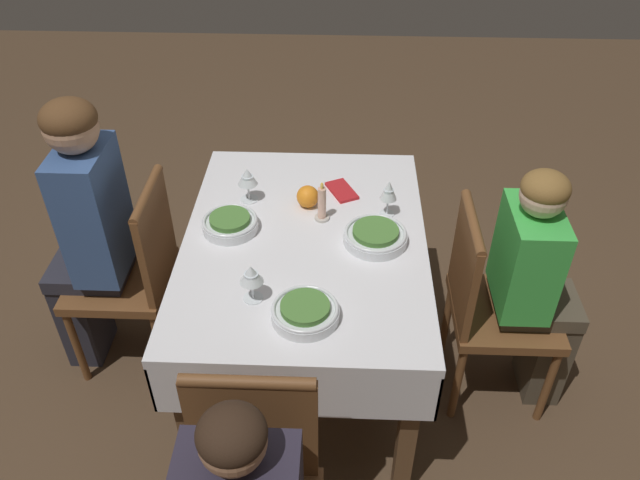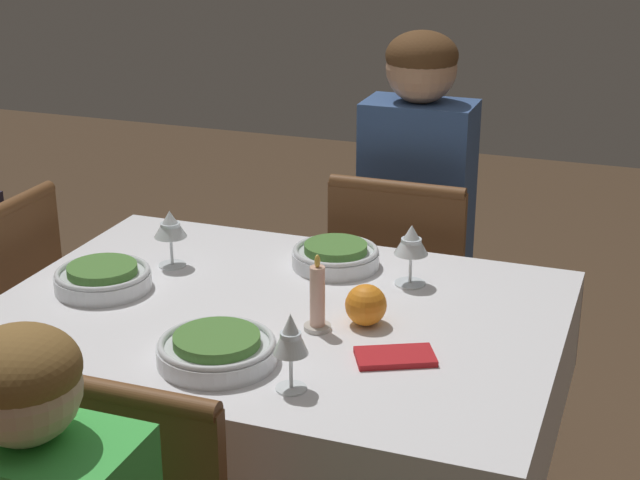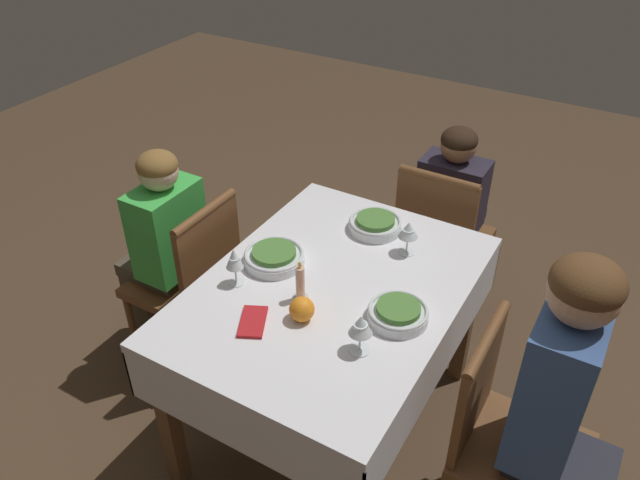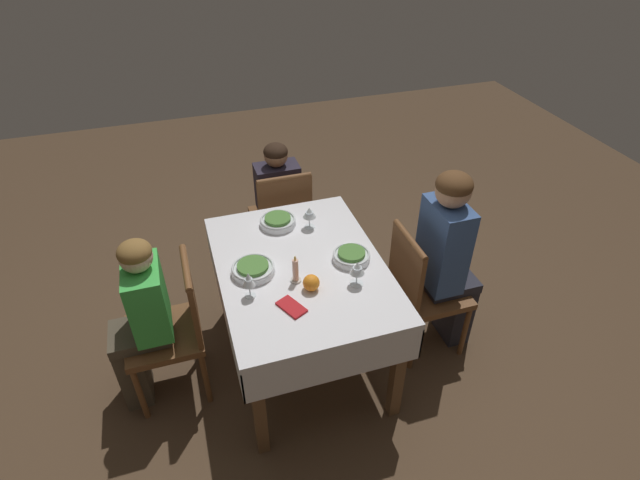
{
  "view_description": "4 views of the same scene",
  "coord_description": "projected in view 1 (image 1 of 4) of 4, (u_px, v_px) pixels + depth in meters",
  "views": [
    {
      "loc": [
        1.76,
        0.13,
        2.13
      ],
      "look_at": [
        0.09,
        0.06,
        0.8
      ],
      "focal_mm": 35.0,
      "sensor_mm": 36.0,
      "label": 1
    },
    {
      "loc": [
        -0.73,
        1.73,
        1.6
      ],
      "look_at": [
        -0.07,
        -0.08,
        0.88
      ],
      "focal_mm": 55.0,
      "sensor_mm": 36.0,
      "label": 2
    },
    {
      "loc": [
        -1.5,
        -0.83,
        2.14
      ],
      "look_at": [
        0.04,
        0.07,
        0.89
      ],
      "focal_mm": 35.0,
      "sensor_mm": 36.0,
      "label": 3
    },
    {
      "loc": [
        -1.99,
        0.52,
        2.44
      ],
      "look_at": [
        -0.05,
        -0.1,
        0.92
      ],
      "focal_mm": 28.0,
      "sensor_mm": 36.0,
      "label": 4
    }
  ],
  "objects": [
    {
      "name": "bowl_north",
      "position": [
        375.0,
        236.0,
        2.21
      ],
      "size": [
        0.23,
        0.23,
        0.06
      ],
      "color": "silver",
      "rests_on": "dining_table"
    },
    {
      "name": "wine_glass_south",
      "position": [
        247.0,
        178.0,
        2.37
      ],
      "size": [
        0.08,
        0.08,
        0.14
      ],
      "color": "white",
      "rests_on": "dining_table"
    },
    {
      "name": "bowl_south",
      "position": [
        230.0,
        223.0,
        2.27
      ],
      "size": [
        0.2,
        0.2,
        0.06
      ],
      "color": "silver",
      "rests_on": "dining_table"
    },
    {
      "name": "chair_south",
      "position": [
        134.0,
        269.0,
        2.51
      ],
      "size": [
        0.4,
        0.4,
        0.86
      ],
      "color": "brown",
      "rests_on": "ground_plane"
    },
    {
      "name": "ground_plane",
      "position": [
        307.0,
        371.0,
        2.7
      ],
      "size": [
        8.0,
        8.0,
        0.0
      ],
      "primitive_type": "plane",
      "color": "#4C3826"
    },
    {
      "name": "chair_north",
      "position": [
        489.0,
        300.0,
        2.36
      ],
      "size": [
        0.4,
        0.4,
        0.86
      ],
      "rotation": [
        0.0,
        0.0,
        3.14
      ],
      "color": "brown",
      "rests_on": "ground_plane"
    },
    {
      "name": "dining_table",
      "position": [
        305.0,
        259.0,
        2.31
      ],
      "size": [
        1.19,
        0.87,
        0.74
      ],
      "color": "silver",
      "rests_on": "ground_plane"
    },
    {
      "name": "wine_glass_east",
      "position": [
        251.0,
        275.0,
        1.94
      ],
      "size": [
        0.08,
        0.08,
        0.14
      ],
      "color": "white",
      "rests_on": "dining_table"
    },
    {
      "name": "wine_glass_north",
      "position": [
        389.0,
        191.0,
        2.29
      ],
      "size": [
        0.06,
        0.06,
        0.15
      ],
      "color": "white",
      "rests_on": "dining_table"
    },
    {
      "name": "napkin_red_folded",
      "position": [
        342.0,
        191.0,
        2.47
      ],
      "size": [
        0.17,
        0.14,
        0.01
      ],
      "rotation": [
        0.0,
        0.0,
        0.46
      ],
      "color": "red",
      "rests_on": "dining_table"
    },
    {
      "name": "bowl_east",
      "position": [
        305.0,
        311.0,
        1.92
      ],
      "size": [
        0.21,
        0.21,
        0.06
      ],
      "color": "silver",
      "rests_on": "dining_table"
    },
    {
      "name": "orange_fruit",
      "position": [
        309.0,
        197.0,
        2.37
      ],
      "size": [
        0.09,
        0.09,
        0.09
      ],
      "primitive_type": "sphere",
      "color": "orange",
      "rests_on": "dining_table"
    },
    {
      "name": "person_adult_denim",
      "position": [
        87.0,
        227.0,
        2.38
      ],
      "size": [
        0.3,
        0.34,
        1.21
      ],
      "color": "#282833",
      "rests_on": "ground_plane"
    },
    {
      "name": "person_child_green",
      "position": [
        536.0,
        283.0,
        2.3
      ],
      "size": [
        0.3,
        0.33,
        1.05
      ],
      "rotation": [
        0.0,
        0.0,
        3.14
      ],
      "color": "#4C4233",
      "rests_on": "ground_plane"
    },
    {
      "name": "candle_centerpiece",
      "position": [
        322.0,
        206.0,
        2.3
      ],
      "size": [
        0.06,
        0.06,
        0.16
      ],
      "color": "beige",
      "rests_on": "dining_table"
    }
  ]
}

